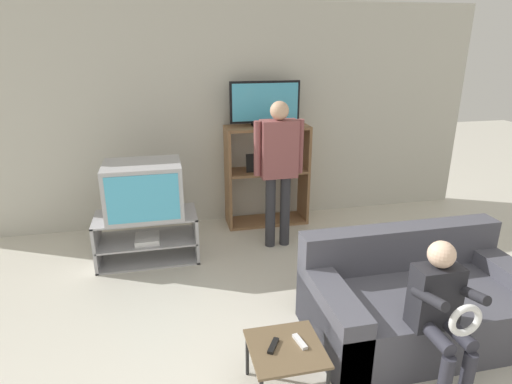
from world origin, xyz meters
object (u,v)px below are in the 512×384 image
at_px(media_shelf, 266,175).
at_px(person_standing_adult, 279,161).
at_px(television_main, 144,190).
at_px(person_seated_child, 442,308).
at_px(snack_table, 286,352).
at_px(remote_control_white, 300,342).
at_px(couch, 417,302).
at_px(remote_control_black, 273,346).
at_px(television_flat, 265,105).
at_px(tv_stand, 148,237).

xyz_separation_m(media_shelf, person_standing_adult, (-0.03, -0.65, 0.34)).
bearing_deg(television_main, person_seated_child, -50.23).
bearing_deg(snack_table, remote_control_white, 11.07).
bearing_deg(person_standing_adult, couch, -69.19).
relative_size(remote_control_white, person_seated_child, 0.14).
bearing_deg(television_main, person_standing_adult, 0.54).
bearing_deg(media_shelf, remote_control_black, -103.03).
xyz_separation_m(snack_table, person_standing_adult, (0.52, 2.08, 0.65)).
bearing_deg(couch, television_flat, 104.96).
relative_size(television_main, snack_table, 1.63).
bearing_deg(television_flat, person_seated_child, -81.52).
relative_size(tv_stand, couch, 0.61).
xyz_separation_m(television_flat, person_standing_adult, (-0.01, -0.67, -0.50)).
xyz_separation_m(remote_control_black, person_seated_child, (1.04, -0.16, 0.23)).
height_order(television_main, couch, television_main).
relative_size(tv_stand, television_flat, 1.24).
bearing_deg(media_shelf, tv_stand, -154.90).
bearing_deg(remote_control_white, person_seated_child, -21.20).
relative_size(tv_stand, person_standing_adult, 0.64).
bearing_deg(television_flat, remote_control_black, -102.54).
bearing_deg(snack_table, remote_control_black, 167.04).
relative_size(snack_table, remote_control_black, 3.19).
relative_size(television_flat, couch, 0.49).
distance_m(television_main, television_flat, 1.71).
distance_m(snack_table, person_seated_child, 1.01).
height_order(media_shelf, television_flat, television_flat).
bearing_deg(person_standing_adult, television_main, -179.46).
bearing_deg(couch, snack_table, -162.04).
relative_size(remote_control_black, couch, 0.09).
xyz_separation_m(remote_control_black, person_standing_adult, (0.59, 2.06, 0.60)).
relative_size(remote_control_white, person_standing_adult, 0.09).
relative_size(media_shelf, person_standing_adult, 0.77).
relative_size(tv_stand, person_seated_child, 1.01).
xyz_separation_m(tv_stand, couch, (2.04, -1.68, 0.02)).
bearing_deg(remote_control_white, snack_table, -179.67).
bearing_deg(couch, tv_stand, 140.61).
relative_size(couch, person_seated_child, 1.67).
xyz_separation_m(snack_table, remote_control_white, (0.10, 0.02, 0.05)).
xyz_separation_m(television_flat, couch, (0.63, -2.37, -1.20)).
bearing_deg(remote_control_black, television_flat, 109.14).
bearing_deg(media_shelf, television_flat, 132.38).
bearing_deg(remote_control_white, media_shelf, 69.77).
distance_m(television_main, media_shelf, 1.58).
height_order(remote_control_black, couch, couch).
height_order(television_main, media_shelf, media_shelf).
distance_m(snack_table, remote_control_white, 0.11).
relative_size(television_main, couch, 0.45).
bearing_deg(tv_stand, media_shelf, 25.10).
distance_m(television_flat, person_seated_child, 3.05).
bearing_deg(person_standing_adult, remote_control_white, -101.52).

